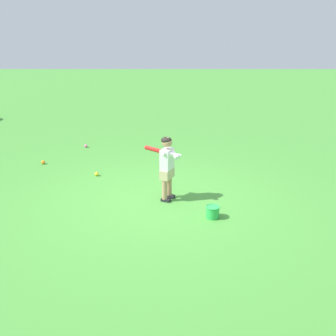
# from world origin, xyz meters

# --- Properties ---
(ground_plane) EXTENTS (40.00, 40.00, 0.00)m
(ground_plane) POSITION_xyz_m (0.00, 0.00, 0.00)
(ground_plane) COLOR #479338
(child_batter) EXTENTS (0.61, 0.32, 1.08)m
(child_batter) POSITION_xyz_m (0.19, 0.08, 0.65)
(child_batter) COLOR #232328
(child_batter) RESTS_ON ground
(play_ball_near_batter) EXTENTS (0.08, 0.08, 0.08)m
(play_ball_near_batter) POSITION_xyz_m (-1.17, 1.19, 0.04)
(play_ball_near_batter) COLOR yellow
(play_ball_near_batter) RESTS_ON ground
(play_ball_by_bucket) EXTENTS (0.08, 0.08, 0.08)m
(play_ball_by_bucket) POSITION_xyz_m (-2.40, 1.89, 0.04)
(play_ball_by_bucket) COLOR orange
(play_ball_by_bucket) RESTS_ON ground
(play_ball_far_right) EXTENTS (0.08, 0.08, 0.08)m
(play_ball_far_right) POSITION_xyz_m (-1.73, 3.10, 0.04)
(play_ball_far_right) COLOR pink
(play_ball_far_right) RESTS_ON ground
(toy_bucket) EXTENTS (0.22, 0.22, 0.19)m
(toy_bucket) POSITION_xyz_m (0.89, -0.61, 0.10)
(toy_bucket) COLOR green
(toy_bucket) RESTS_ON ground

